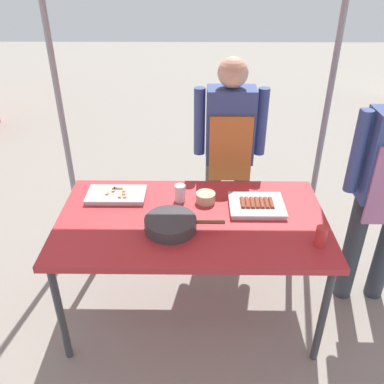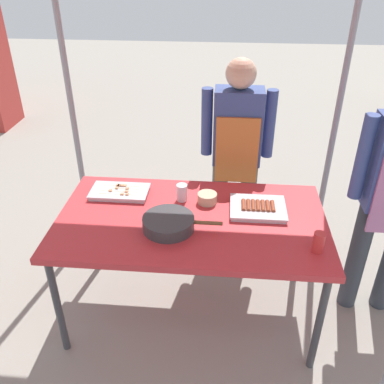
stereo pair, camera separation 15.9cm
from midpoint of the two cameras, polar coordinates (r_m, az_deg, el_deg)
The scene contains 9 objects.
ground_plane at distance 2.96m, azimuth -1.61°, elevation -15.66°, with size 18.00×18.00×0.00m, color gray.
stall_table at distance 2.50m, azimuth -1.84°, elevation -4.61°, with size 1.60×0.90×0.75m.
tray_grilled_sausages at distance 2.57m, azimuth 7.12°, elevation -1.85°, with size 0.34×0.28×0.05m.
tray_meat_skewers at distance 2.72m, azimuth -11.99°, elevation -0.41°, with size 0.37×0.22×0.04m.
cooking_wok at distance 2.36m, azimuth -4.85°, elevation -4.39°, with size 0.46×0.30×0.07m.
condiment_bowl at distance 2.61m, azimuth 0.13°, elevation -0.79°, with size 0.12×0.12×0.06m, color #BFB28C.
drink_cup_near_edge at distance 2.31m, azimuth 15.41°, elevation -5.96°, with size 0.06×0.06×0.12m, color red.
drink_cup_by_wok at distance 2.61m, azimuth -3.40°, elevation -0.16°, with size 0.07×0.07×0.11m, color white.
vendor_woman at distance 3.05m, azimuth 3.66°, elevation 6.48°, with size 0.52×0.22×1.52m.
Camera 1 is at (0.02, -2.04, 2.15)m, focal length 38.84 mm.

